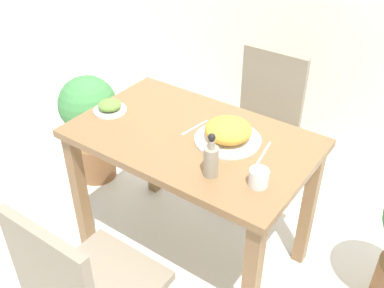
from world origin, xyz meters
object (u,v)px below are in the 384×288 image
at_px(chair_near, 83,288).
at_px(drink_cup, 259,178).
at_px(food_plate, 228,132).
at_px(side_plate, 110,107).
at_px(potted_plant_left, 90,119).
at_px(chair_far, 262,119).
at_px(sauce_bottle, 211,160).

bearing_deg(chair_near, drink_cup, -122.17).
height_order(chair_near, drink_cup, chair_near).
distance_m(food_plate, side_plate, 0.62).
bearing_deg(potted_plant_left, chair_near, -44.78).
bearing_deg(chair_far, food_plate, -76.85).
xyz_separation_m(food_plate, drink_cup, (0.26, -0.20, -0.01)).
height_order(chair_near, side_plate, chair_near).
bearing_deg(drink_cup, potted_plant_left, 166.16).
bearing_deg(chair_far, side_plate, -120.49).
distance_m(chair_near, food_plate, 0.87).
xyz_separation_m(chair_near, drink_cup, (0.38, 0.61, 0.30)).
bearing_deg(chair_near, chair_far, -88.81).
bearing_deg(chair_far, drink_cup, -64.24).
bearing_deg(food_plate, chair_near, -98.75).
height_order(side_plate, potted_plant_left, side_plate).
height_order(drink_cup, sauce_bottle, sauce_bottle).
relative_size(chair_far, sauce_bottle, 4.52).
bearing_deg(side_plate, sauce_bottle, -11.02).
xyz_separation_m(side_plate, potted_plant_left, (-0.45, 0.24, -0.35)).
bearing_deg(chair_near, sauce_bottle, -109.38).
bearing_deg(sauce_bottle, food_plate, 106.18).
bearing_deg(side_plate, drink_cup, -5.32).
relative_size(drink_cup, sauce_bottle, 0.40).
distance_m(side_plate, potted_plant_left, 0.63).
bearing_deg(sauce_bottle, side_plate, 168.98).
distance_m(chair_far, drink_cup, 0.99).
relative_size(sauce_bottle, potted_plant_left, 0.27).
xyz_separation_m(drink_cup, sauce_bottle, (-0.19, -0.05, 0.04)).
distance_m(chair_far, side_plate, 0.94).
xyz_separation_m(food_plate, side_plate, (-0.61, -0.11, -0.02)).
xyz_separation_m(side_plate, drink_cup, (0.87, -0.08, 0.01)).
bearing_deg(drink_cup, side_plate, 174.68).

